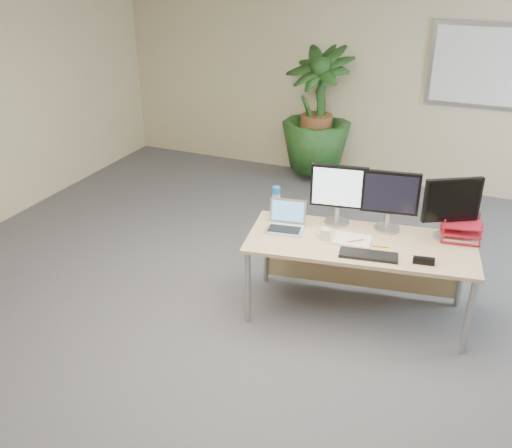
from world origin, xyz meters
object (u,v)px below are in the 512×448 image
at_px(floor_plant, 316,124).
at_px(monitor_left, 339,191).
at_px(monitor_right, 390,197).
at_px(laptop, 286,221).
at_px(desk, 360,251).

distance_m(floor_plant, monitor_left, 2.73).
bearing_deg(monitor_right, floor_plant, 119.30).
height_order(floor_plant, laptop, floor_plant).
bearing_deg(floor_plant, laptop, -77.33).
bearing_deg(laptop, desk, 9.21).
distance_m(monitor_left, monitor_right, 0.41).
xyz_separation_m(monitor_right, laptop, (-0.77, -0.29, -0.23)).
bearing_deg(laptop, monitor_left, 33.35).
height_order(floor_plant, monitor_right, floor_plant).
xyz_separation_m(floor_plant, monitor_right, (1.40, -2.49, 0.22)).
distance_m(desk, laptop, 0.65).
distance_m(floor_plant, monitor_right, 2.86).
height_order(desk, floor_plant, floor_plant).
height_order(desk, laptop, laptop).
height_order(floor_plant, monitor_left, floor_plant).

